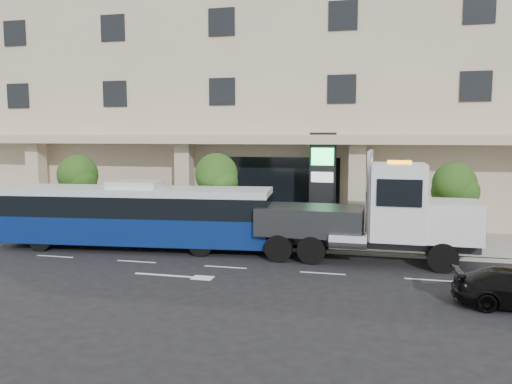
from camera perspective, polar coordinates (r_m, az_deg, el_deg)
ground at (r=22.24m, az=-2.38°, el=-7.61°), size 120.00×120.00×0.00m
sidewalk at (r=26.96m, az=0.49°, el=-4.95°), size 120.00×6.00×0.15m
curb at (r=24.10m, az=-1.09°, el=-6.32°), size 120.00×0.30×0.15m
convention_center at (r=36.95m, az=4.19°, el=13.54°), size 60.00×17.60×20.00m
tree_left at (r=29.14m, az=-19.66°, el=1.57°), size 2.27×2.20×4.22m
tree_mid at (r=25.68m, az=-4.50°, el=1.65°), size 2.28×2.20×4.38m
tree_right at (r=24.75m, az=21.77°, el=0.51°), size 2.10×2.00×4.04m
city_bus at (r=24.54m, az=-13.53°, el=-2.50°), size 13.08×3.96×3.26m
tow_truck at (r=21.96m, az=13.45°, el=-2.72°), size 10.52×2.85×4.79m
signage_pylon at (r=26.86m, az=7.61°, el=1.07°), size 1.39×0.61×5.42m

